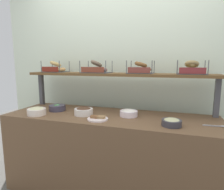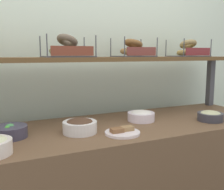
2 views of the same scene
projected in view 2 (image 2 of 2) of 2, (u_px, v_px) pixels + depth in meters
back_wall at (88, 67)px, 2.14m from camera, size 3.41×0.06×2.40m
deli_counter at (118, 187)px, 1.77m from camera, size 2.21×0.70×0.85m
shelf_riser_right at (210, 83)px, 2.35m from camera, size 0.05×0.05×0.40m
upper_shelf at (101, 59)px, 1.88m from camera, size 2.17×0.32×0.03m
bowl_veggie_mix at (10, 132)px, 1.45m from camera, size 0.19×0.19×0.07m
bowl_chocolate_spread at (80, 126)px, 1.53m from camera, size 0.20×0.20×0.09m
bowl_tuna_salad at (210, 116)px, 1.81m from camera, size 0.17×0.17×0.07m
bowl_cream_cheese at (141, 116)px, 1.81m from camera, size 0.18×0.18×0.07m
serving_plate_white at (122, 132)px, 1.51m from camera, size 0.20×0.20×0.04m
bagel_basket_poppy at (67, 50)px, 1.75m from camera, size 0.32×0.24×0.16m
bagel_basket_cinnamon_raisin at (133, 50)px, 1.99m from camera, size 0.28×0.26×0.14m
bagel_basket_everything at (188, 51)px, 2.21m from camera, size 0.29×0.24×0.14m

